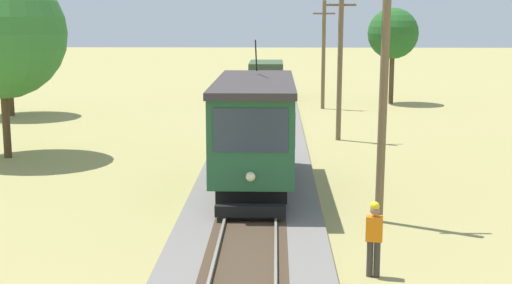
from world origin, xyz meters
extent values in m
cube|color=#235633|center=(0.00, 19.94, 2.30)|extent=(2.50, 8.00, 2.60)
cube|color=#383333|center=(0.00, 19.94, 3.71)|extent=(2.60, 8.32, 0.22)
cube|color=black|center=(0.00, 19.94, 0.72)|extent=(2.10, 7.04, 0.44)
cube|color=#2D3842|center=(0.00, 15.93, 2.77)|extent=(2.10, 0.03, 1.25)
cube|color=#2D3842|center=(1.26, 19.94, 2.66)|extent=(0.02, 6.72, 1.04)
sphere|color=#F4EAB2|center=(0.00, 15.88, 1.45)|extent=(0.28, 0.28, 0.28)
cylinder|color=black|center=(0.00, 21.54, 4.52)|extent=(0.05, 1.67, 1.19)
cube|color=black|center=(0.00, 15.74, 0.50)|extent=(2.00, 0.36, 0.32)
cylinder|color=black|center=(0.00, 17.70, 0.72)|extent=(1.54, 0.80, 0.80)
cylinder|color=black|center=(0.00, 22.18, 0.72)|extent=(1.54, 0.80, 0.80)
cube|color=#384C33|center=(0.00, 47.77, 1.78)|extent=(2.40, 5.20, 1.70)
cube|color=black|center=(0.00, 47.77, 0.70)|extent=(2.02, 4.78, 0.38)
cylinder|color=black|center=(0.00, 46.21, 0.70)|extent=(1.54, 0.76, 0.76)
cylinder|color=black|center=(0.00, 49.33, 0.70)|extent=(1.54, 0.76, 0.76)
cylinder|color=brown|center=(3.72, 16.30, 3.66)|extent=(0.24, 0.58, 7.33)
cylinder|color=brown|center=(3.72, 30.04, 3.64)|extent=(0.24, 0.56, 7.29)
cube|color=brown|center=(3.72, 30.04, 6.41)|extent=(1.40, 0.10, 0.10)
cylinder|color=silver|center=(3.17, 30.04, 6.51)|extent=(0.08, 0.08, 0.10)
cylinder|color=silver|center=(4.27, 30.04, 6.51)|extent=(0.08, 0.08, 0.10)
cylinder|color=brown|center=(3.72, 41.79, 3.43)|extent=(0.24, 0.37, 6.87)
cube|color=brown|center=(3.72, 41.79, 6.05)|extent=(1.40, 0.10, 0.10)
cylinder|color=silver|center=(3.17, 41.79, 6.15)|extent=(0.08, 0.08, 0.10)
cylinder|color=silver|center=(4.27, 41.79, 6.15)|extent=(0.08, 0.08, 0.10)
cylinder|color=#38332D|center=(2.88, 12.02, 0.43)|extent=(0.15, 0.15, 0.86)
cylinder|color=#38332D|center=(3.04, 11.99, 0.43)|extent=(0.15, 0.15, 0.86)
cube|color=orange|center=(2.96, 12.00, 1.15)|extent=(0.41, 0.30, 0.58)
sphere|color=#936B51|center=(2.96, 12.00, 1.58)|extent=(0.22, 0.22, 0.22)
sphere|color=yellow|center=(2.96, 12.00, 1.68)|extent=(0.21, 0.21, 0.21)
cylinder|color=#4C3823|center=(-15.11, 38.03, 1.19)|extent=(0.32, 0.32, 2.39)
sphere|color=#387A33|center=(-15.11, 38.03, 4.37)|extent=(5.29, 5.29, 5.29)
cylinder|color=#4C3823|center=(-10.62, 25.49, 1.59)|extent=(0.32, 0.32, 3.18)
sphere|color=#387A33|center=(-10.62, 25.49, 5.19)|extent=(5.36, 5.36, 5.36)
cylinder|color=#4C3823|center=(8.56, 44.74, 1.73)|extent=(0.32, 0.32, 3.46)
sphere|color=#235B23|center=(8.56, 44.74, 4.74)|extent=(3.41, 3.41, 3.41)
camera|label=1|loc=(0.70, -3.57, 5.93)|focal=49.69mm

